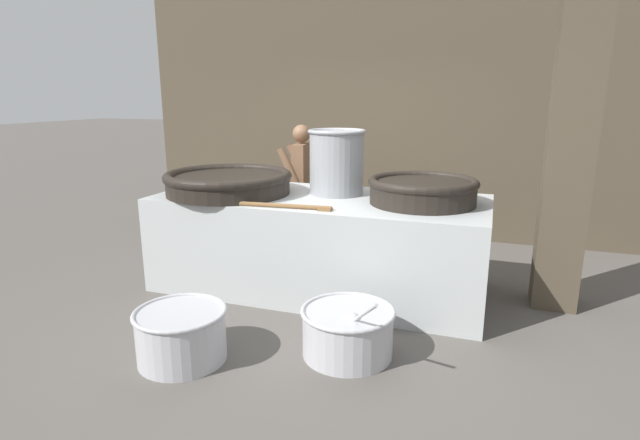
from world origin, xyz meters
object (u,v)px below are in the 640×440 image
(stock_pot, at_px, (337,161))
(cook, at_px, (301,183))
(prep_bowl_meat, at_px, (181,333))
(giant_wok_near, at_px, (228,182))
(prep_bowl_vegetables, at_px, (348,330))
(giant_wok_far, at_px, (423,190))

(stock_pot, xyz_separation_m, cook, (-0.78, 1.01, -0.43))
(stock_pot, relative_size, prep_bowl_meat, 0.94)
(giant_wok_near, relative_size, prep_bowl_vegetables, 1.54)
(giant_wok_near, height_order, prep_bowl_vegetables, giant_wok_near)
(giant_wok_near, height_order, giant_wok_far, giant_wok_far)
(giant_wok_near, xyz_separation_m, cook, (0.27, 1.36, -0.22))
(giant_wok_far, distance_m, cook, 2.09)
(stock_pot, bearing_deg, giant_wok_near, -161.43)
(stock_pot, xyz_separation_m, prep_bowl_meat, (-0.60, -1.94, -1.07))
(prep_bowl_vegetables, bearing_deg, cook, 118.43)
(giant_wok_near, bearing_deg, prep_bowl_meat, -74.19)
(stock_pot, distance_m, prep_bowl_vegetables, 1.90)
(prep_bowl_vegetables, relative_size, prep_bowl_meat, 1.22)
(stock_pot, xyz_separation_m, prep_bowl_vegetables, (0.56, -1.46, -1.09))
(giant_wok_near, bearing_deg, stock_pot, 18.57)
(giant_wok_far, height_order, prep_bowl_meat, giant_wok_far)
(giant_wok_far, height_order, stock_pot, stock_pot)
(stock_pot, height_order, cook, stock_pot)
(giant_wok_near, relative_size, prep_bowl_meat, 1.89)
(giant_wok_far, xyz_separation_m, cook, (-1.69, 1.21, -0.23))
(giant_wok_near, distance_m, giant_wok_far, 1.96)
(giant_wok_far, bearing_deg, cook, 144.38)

